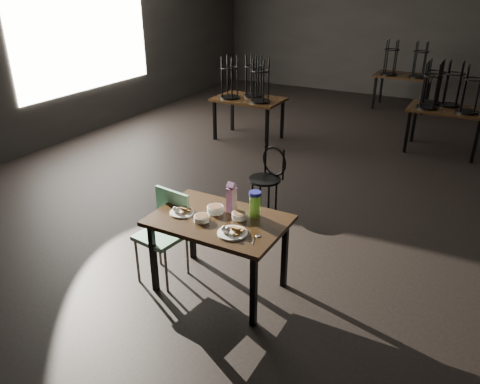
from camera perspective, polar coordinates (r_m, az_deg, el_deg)
The scene contains 15 objects.
room at distance 6.13m, azimuth 13.16°, elevation 20.61°, with size 12.00×12.04×3.22m.
main_table at distance 4.23m, azimuth -2.60°, elevation -4.20°, with size 1.20×0.80×0.75m.
plate_left at distance 4.31m, azimuth -7.14°, elevation -2.33°, with size 0.22×0.22×0.07m.
plate_right at distance 3.94m, azimuth -0.99°, elevation -4.84°, with size 0.26×0.26×0.08m.
bowl_near at distance 4.29m, azimuth -3.04°, elevation -2.10°, with size 0.15×0.15×0.06m.
bowl_far at distance 4.18m, azimuth -0.09°, elevation -2.87°, with size 0.14×0.14×0.05m.
bowl_big at distance 4.16m, azimuth -4.69°, elevation -3.18°, with size 0.14×0.14×0.05m.
juice_carton at distance 4.25m, azimuth -1.04°, elevation -0.74°, with size 0.08×0.08×0.29m.
water_bottle at distance 4.17m, azimuth 1.83°, elevation -1.45°, with size 0.13×0.13×0.24m.
spoon at distance 3.91m, azimuth 2.15°, elevation -5.45°, with size 0.05×0.18×0.01m.
bentwood_chair at distance 5.79m, azimuth 3.48°, elevation 2.17°, with size 0.43×0.42×0.83m.
school_chair at distance 4.55m, azimuth -9.06°, elevation -4.30°, with size 0.46×0.46×0.88m.
bg_table_left at distance 8.41m, azimuth 1.04°, elevation 11.52°, with size 1.20×0.80×1.48m.
bg_table_right at distance 8.47m, azimuth 23.84°, elevation 9.68°, with size 1.20×0.80×1.48m.
bg_table_far at distance 11.09m, azimuth 19.34°, elevation 13.31°, with size 1.20×0.80×1.48m.
Camera 1 is at (1.65, -5.87, 2.73)m, focal length 35.00 mm.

